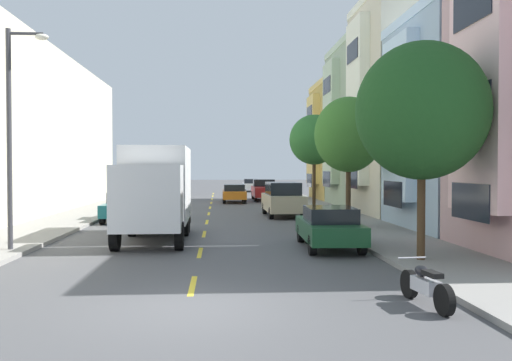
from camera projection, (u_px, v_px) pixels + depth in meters
ground_plane at (211, 205)px, 40.89m from camera, size 160.00×160.00×0.00m
sidewalk_left at (108, 206)px, 38.42m from camera, size 3.20×120.00×0.14m
sidewalk_right at (310, 205)px, 39.37m from camera, size 3.20×120.00×0.14m
lane_centerline_dashes at (209, 210)px, 35.40m from camera, size 0.14×47.20×0.01m
townhouse_third_cream at (475, 111)px, 31.62m from camera, size 14.03×7.18×12.37m
townhouse_fourth_sage at (408, 129)px, 38.90m from camera, size 11.27×7.18×11.30m
townhouse_fifth_mustard at (375, 144)px, 46.26m from camera, size 10.88×7.18×9.80m
street_tree_nearest at (422, 111)px, 15.70m from camera, size 3.76×3.76×6.22m
street_tree_second at (348, 135)px, 24.61m from camera, size 3.05×3.05×5.79m
street_tree_third at (314, 140)px, 33.51m from camera, size 3.01×3.01×5.84m
street_lamp at (14, 122)px, 17.68m from camera, size 1.35×0.28×7.08m
delivery_box_truck at (156, 188)px, 21.22m from camera, size 2.48×7.11×3.57m
parked_sedan_white at (251, 185)px, 63.05m from camera, size 1.83×4.51×1.43m
parked_sedan_forest at (329, 227)px, 18.89m from camera, size 1.92×4.55×1.43m
parked_pickup_red at (265, 190)px, 46.53m from camera, size 2.00×5.30×1.73m
parked_suv_champagne at (283, 199)px, 31.15m from camera, size 2.08×4.85×1.93m
parked_hatchback_teal at (123, 207)px, 28.24m from camera, size 1.79×4.02×1.50m
moving_orange_sedan at (234, 193)px, 43.40m from camera, size 1.80×4.50×1.43m
parked_motorcycle at (426, 286)px, 11.02m from camera, size 0.62×2.05×0.90m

